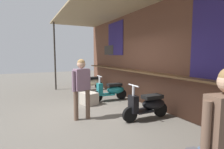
{
  "coord_description": "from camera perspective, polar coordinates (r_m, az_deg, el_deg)",
  "views": [
    {
      "loc": [
        4.83,
        -1.88,
        1.71
      ],
      "look_at": [
        -1.33,
        1.23,
        0.96
      ],
      "focal_mm": 28.27,
      "sensor_mm": 36.0,
      "label": 1
    }
  ],
  "objects": [
    {
      "name": "market_stall_facade",
      "position": [
        6.09,
        10.77,
        8.15
      ],
      "size": [
        10.14,
        2.71,
        3.41
      ],
      "color": "brown",
      "rests_on": "ground_plane"
    },
    {
      "name": "scooter_teal",
      "position": [
        6.73,
        -0.13,
        -5.14
      ],
      "size": [
        0.48,
        1.4,
        0.97
      ],
      "rotation": [
        0.0,
        0.0,
        -1.63
      ],
      "color": "#197075",
      "rests_on": "ground_plane"
    },
    {
      "name": "scooter_cream",
      "position": [
        8.77,
        -6.76,
        -2.53
      ],
      "size": [
        0.46,
        1.4,
        0.97
      ],
      "rotation": [
        0.0,
        0.0,
        -1.59
      ],
      "color": "beige",
      "rests_on": "ground_plane"
    },
    {
      "name": "ground_plane",
      "position": [
        5.45,
        -5.35,
        -12.11
      ],
      "size": [
        28.38,
        28.38,
        0.0
      ],
      "primitive_type": "plane",
      "color": "#605B54"
    },
    {
      "name": "merchandise_crate",
      "position": [
        6.29,
        -7.41,
        -7.69
      ],
      "size": [
        0.66,
        0.59,
        0.42
      ],
      "primitive_type": "cube",
      "rotation": [
        0.0,
        0.0,
        0.29
      ],
      "color": "#B2A899",
      "rests_on": "ground_plane"
    },
    {
      "name": "scooter_black",
      "position": [
        4.91,
        11.71,
        -9.57
      ],
      "size": [
        0.46,
        1.4,
        0.97
      ],
      "rotation": [
        0.0,
        0.0,
        -1.59
      ],
      "color": "black",
      "rests_on": "ground_plane"
    },
    {
      "name": "shopper_browsing",
      "position": [
        4.72,
        -9.82,
        -2.68
      ],
      "size": [
        0.3,
        0.54,
        1.62
      ],
      "rotation": [
        0.0,
        0.0,
        3.42
      ],
      "color": "brown",
      "rests_on": "ground_plane"
    }
  ]
}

